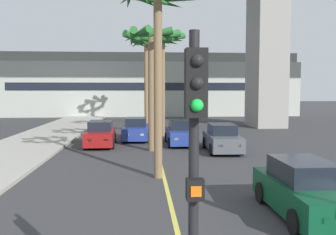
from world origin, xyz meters
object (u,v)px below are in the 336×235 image
object	(u,v)px
car_queue_fifth	(222,139)
palm_tree_mid_median	(163,47)
car_queue_front	(304,191)
palm_tree_far_median	(158,12)
car_queue_fourth	(181,133)
car_queue_second	(100,134)
traffic_light_median_near	(195,161)
palm_tree_near_median	(152,52)
palm_tree_farthest_median	(146,53)
car_queue_third	(136,130)

from	to	relation	value
car_queue_fifth	palm_tree_mid_median	size ratio (longest dim) A/B	0.53
car_queue_front	palm_tree_far_median	size ratio (longest dim) A/B	0.53
palm_tree_mid_median	palm_tree_far_median	xyz separation A→B (m)	(-0.94, -13.33, -0.17)
car_queue_front	car_queue_fourth	world-z (taller)	same
palm_tree_far_median	car_queue_second	bearing A→B (deg)	110.82
car_queue_fifth	traffic_light_median_near	size ratio (longest dim) A/B	0.99
palm_tree_mid_median	car_queue_second	bearing A→B (deg)	-131.48
palm_tree_far_median	palm_tree_near_median	bearing A→B (deg)	90.58
car_queue_fourth	palm_tree_farthest_median	world-z (taller)	palm_tree_farthest_median
car_queue_second	palm_tree_farthest_median	distance (m)	15.65
car_queue_third	palm_tree_far_median	size ratio (longest dim) A/B	0.53
car_queue_fifth	palm_tree_near_median	xyz separation A→B (m)	(-3.99, 0.39, 4.95)
car_queue_second	car_queue_fourth	world-z (taller)	same
car_queue_third	car_queue_fifth	distance (m)	7.09
car_queue_fourth	traffic_light_median_near	distance (m)	19.28
car_queue_fifth	palm_tree_far_median	xyz separation A→B (m)	(-3.93, -6.06, 5.83)
car_queue_third	palm_tree_far_median	bearing A→B (deg)	-84.48
palm_tree_mid_median	palm_tree_near_median	bearing A→B (deg)	-98.27
traffic_light_median_near	car_queue_third	bearing A→B (deg)	92.82
palm_tree_near_median	palm_tree_mid_median	xyz separation A→B (m)	(1.00, 6.89, 1.04)
traffic_light_median_near	car_queue_front	bearing A→B (deg)	55.07
car_queue_fifth	palm_tree_mid_median	distance (m)	9.89
car_queue_fifth	car_queue_fourth	bearing A→B (deg)	127.32
car_queue_fifth	palm_tree_farthest_median	distance (m)	18.15
palm_tree_near_median	car_queue_third	bearing A→B (deg)	102.24
car_queue_fourth	palm_tree_near_median	distance (m)	5.81
car_queue_third	car_queue_fifth	bearing A→B (deg)	-45.14
car_queue_fourth	traffic_light_median_near	size ratio (longest dim) A/B	0.98
car_queue_third	traffic_light_median_near	bearing A→B (deg)	-87.18
car_queue_front	palm_tree_far_median	bearing A→B (deg)	129.69
palm_tree_far_median	car_queue_fourth	bearing A→B (deg)	78.28
car_queue_third	palm_tree_mid_median	size ratio (longest dim) A/B	0.53
car_queue_third	palm_tree_farthest_median	size ratio (longest dim) A/B	0.47
car_queue_fourth	car_queue_fifth	xyz separation A→B (m)	(2.10, -2.76, 0.00)
car_queue_second	traffic_light_median_near	world-z (taller)	traffic_light_median_near
palm_tree_farthest_median	car_queue_fifth	bearing A→B (deg)	-75.86
car_queue_fourth	car_queue_fifth	distance (m)	3.47
car_queue_front	car_queue_fifth	world-z (taller)	same
palm_tree_near_median	palm_tree_farthest_median	xyz separation A→B (m)	(-0.15, 16.06, 1.50)
car_queue_fifth	palm_tree_far_median	distance (m)	9.28
car_queue_fourth	car_queue_second	bearing A→B (deg)	-177.38
car_queue_front	car_queue_third	world-z (taller)	same
car_queue_second	palm_tree_near_median	world-z (taller)	palm_tree_near_median
car_queue_third	palm_tree_farthest_median	bearing A→B (deg)	85.69
car_queue_third	car_queue_fourth	world-z (taller)	same
car_queue_fourth	palm_tree_near_median	size ratio (longest dim) A/B	0.59
car_queue_third	palm_tree_mid_median	distance (m)	6.71
car_queue_second	car_queue_third	world-z (taller)	same
traffic_light_median_near	palm_tree_farthest_median	distance (m)	33.08
car_queue_front	palm_tree_farthest_median	distance (m)	28.24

